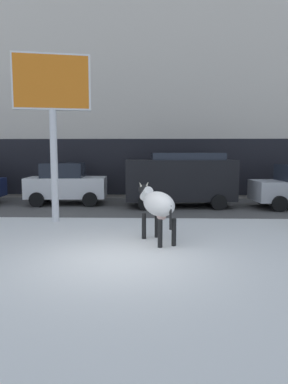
{
  "coord_description": "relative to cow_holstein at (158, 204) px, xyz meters",
  "views": [
    {
      "loc": [
        0.84,
        -7.64,
        2.38
      ],
      "look_at": [
        0.45,
        3.53,
        1.1
      ],
      "focal_mm": 33.24,
      "sensor_mm": 36.0,
      "label": 1
    }
  ],
  "objects": [
    {
      "name": "car_white_hatchback",
      "position": [
        -4.13,
        6.61,
        -0.07
      ],
      "size": [
        3.6,
        2.1,
        1.86
      ],
      "color": "white",
      "rests_on": "ground"
    },
    {
      "name": "building_facade",
      "position": [
        -0.88,
        11.71,
        5.48
      ],
      "size": [
        44.0,
        6.1,
        13.0
      ],
      "color": "beige",
      "rests_on": "ground"
    },
    {
      "name": "billboard",
      "position": [
        -3.5,
        2.65,
        3.31
      ],
      "size": [
        2.5,
        0.74,
        5.56
      ],
      "color": "silver",
      "rests_on": "ground"
    },
    {
      "name": "pedestrian_by_cars",
      "position": [
        5.53,
        8.96,
        -0.12
      ],
      "size": [
        0.36,
        0.24,
        1.73
      ],
      "color": "#282833",
      "rests_on": "ground"
    },
    {
      "name": "road_strip",
      "position": [
        -0.88,
        6.11,
        -1.0
      ],
      "size": [
        60.0,
        5.6,
        0.01
      ],
      "primitive_type": "cube",
      "color": "#514F4C",
      "rests_on": "ground"
    },
    {
      "name": "cow_holstein",
      "position": [
        0.0,
        0.0,
        0.0
      ],
      "size": [
        1.21,
        1.88,
        1.54
      ],
      "color": "silver",
      "rests_on": "ground"
    },
    {
      "name": "ground_plane",
      "position": [
        -0.88,
        -1.59,
        -1.0
      ],
      "size": [
        120.0,
        120.0,
        0.0
      ],
      "primitive_type": "plane",
      "color": "white"
    },
    {
      "name": "car_black_van",
      "position": [
        0.98,
        6.04,
        0.24
      ],
      "size": [
        4.71,
        2.34,
        2.32
      ],
      "color": "black",
      "rests_on": "ground"
    },
    {
      "name": "pedestrian_near_billboard",
      "position": [
        -3.1,
        8.96,
        -0.12
      ],
      "size": [
        0.36,
        0.24,
        1.73
      ],
      "color": "#282833",
      "rests_on": "ground"
    }
  ]
}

